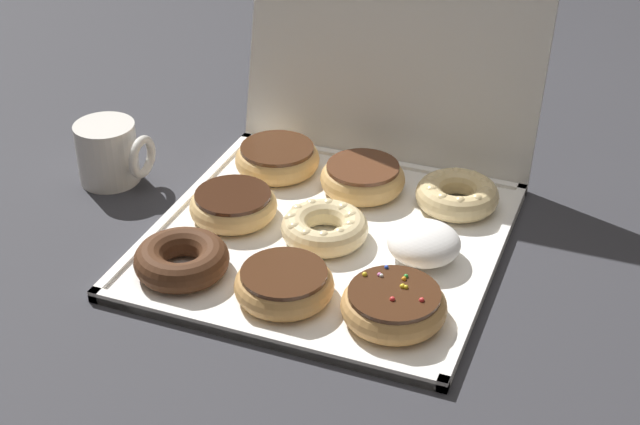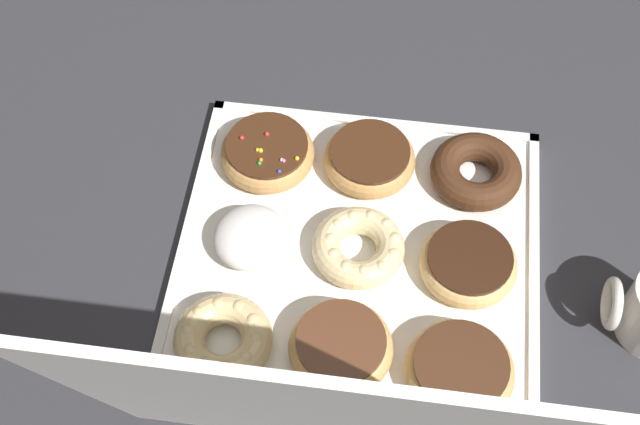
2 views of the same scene
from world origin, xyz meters
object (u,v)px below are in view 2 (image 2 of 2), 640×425
object	(u,v)px
donut_box	(357,261)
chocolate_frosted_donut_6	(460,370)
powdered_filled_donut_5	(251,238)
cruller_donut_8	(223,339)
sprinkle_donut_2	(267,153)
chocolate_frosted_donut_3	(469,261)
chocolate_frosted_donut_7	(341,347)
chocolate_cake_ring_donut_0	(476,172)
cruller_donut_4	(362,247)
chocolate_frosted_donut_1	(371,159)

from	to	relation	value
donut_box	chocolate_frosted_donut_6	world-z (taller)	chocolate_frosted_donut_6
powdered_filled_donut_5	cruller_donut_8	distance (m)	0.13
sprinkle_donut_2	chocolate_frosted_donut_3	distance (m)	0.28
chocolate_frosted_donut_3	powdered_filled_donut_5	bearing A→B (deg)	1.00
powdered_filled_donut_5	chocolate_frosted_donut_7	distance (m)	0.17
chocolate_frosted_donut_6	chocolate_cake_ring_donut_0	bearing A→B (deg)	-91.70
cruller_donut_4	chocolate_frosted_donut_7	world-z (taller)	chocolate_frosted_donut_7
chocolate_frosted_donut_7	chocolate_frosted_donut_6	bearing A→B (deg)	175.83
cruller_donut_4	chocolate_frosted_donut_6	xyz separation A→B (m)	(-0.12, 0.14, 0.00)
cruller_donut_8	donut_box	bearing A→B (deg)	-135.78
sprinkle_donut_2	cruller_donut_8	world-z (taller)	sprinkle_donut_2
powdered_filled_donut_5	donut_box	bearing A→B (deg)	-179.53
chocolate_cake_ring_donut_0	chocolate_frosted_donut_7	xyz separation A→B (m)	(0.14, 0.26, 0.00)
sprinkle_donut_2	chocolate_frosted_donut_7	world-z (taller)	sprinkle_donut_2
chocolate_frosted_donut_1	cruller_donut_8	world-z (taller)	same
chocolate_cake_ring_donut_0	chocolate_frosted_donut_3	distance (m)	0.13
chocolate_frosted_donut_6	chocolate_frosted_donut_7	distance (m)	0.13
chocolate_cake_ring_donut_0	cruller_donut_4	size ratio (longest dim) A/B	1.04
chocolate_frosted_donut_3	chocolate_frosted_donut_1	bearing A→B (deg)	-45.95
chocolate_frosted_donut_3	chocolate_frosted_donut_7	bearing A→B (deg)	43.66
chocolate_frosted_donut_1	chocolate_frosted_donut_6	bearing A→B (deg)	114.59
donut_box	chocolate_frosted_donut_6	size ratio (longest dim) A/B	3.58
donut_box	chocolate_frosted_donut_7	world-z (taller)	chocolate_frosted_donut_7
chocolate_frosted_donut_3	donut_box	bearing A→B (deg)	1.53
chocolate_frosted_donut_1	chocolate_cake_ring_donut_0	bearing A→B (deg)	179.32
chocolate_frosted_donut_6	cruller_donut_8	xyz separation A→B (m)	(0.26, -0.00, -0.00)
sprinkle_donut_2	chocolate_frosted_donut_7	distance (m)	0.28
powdered_filled_donut_5	chocolate_frosted_donut_6	xyz separation A→B (m)	(-0.25, 0.13, -0.00)
donut_box	sprinkle_donut_2	bearing A→B (deg)	-44.66
chocolate_frosted_donut_7	cruller_donut_8	distance (m)	0.13
donut_box	chocolate_cake_ring_donut_0	world-z (taller)	chocolate_cake_ring_donut_0
sprinkle_donut_2	powdered_filled_donut_5	bearing A→B (deg)	90.87
sprinkle_donut_2	chocolate_frosted_donut_6	bearing A→B (deg)	134.16
cruller_donut_4	chocolate_frosted_donut_6	world-z (taller)	chocolate_frosted_donut_6
chocolate_frosted_donut_3	cruller_donut_8	xyz separation A→B (m)	(0.26, 0.13, 0.00)
chocolate_frosted_donut_6	chocolate_frosted_donut_7	size ratio (longest dim) A/B	1.03
cruller_donut_4	cruller_donut_8	bearing A→B (deg)	44.56
chocolate_cake_ring_donut_0	donut_box	bearing A→B (deg)	45.07
cruller_donut_8	powdered_filled_donut_5	bearing A→B (deg)	-93.67
sprinkle_donut_2	chocolate_frosted_donut_7	size ratio (longest dim) A/B	1.03
chocolate_cake_ring_donut_0	cruller_donut_4	distance (m)	0.18
chocolate_frosted_donut_7	chocolate_cake_ring_donut_0	bearing A→B (deg)	-118.16
chocolate_cake_ring_donut_0	chocolate_frosted_donut_3	xyz separation A→B (m)	(0.00, 0.13, 0.00)
chocolate_frosted_donut_6	chocolate_frosted_donut_3	bearing A→B (deg)	-91.68
donut_box	chocolate_frosted_donut_3	xyz separation A→B (m)	(-0.13, -0.00, 0.02)
powdered_filled_donut_5	chocolate_frosted_donut_6	distance (m)	0.28
chocolate_frosted_donut_1	sprinkle_donut_2	distance (m)	0.13
chocolate_cake_ring_donut_0	cruller_donut_8	world-z (taller)	same
sprinkle_donut_2	chocolate_frosted_donut_7	bearing A→B (deg)	116.13
sprinkle_donut_2	powdered_filled_donut_5	xyz separation A→B (m)	(-0.00, 0.13, 0.00)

